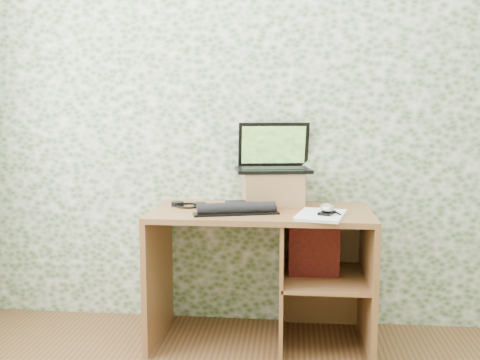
# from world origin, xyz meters

# --- Properties ---
(wall_back) EXTENTS (3.50, 0.00, 3.50)m
(wall_back) POSITION_xyz_m (0.00, 1.75, 1.30)
(wall_back) COLOR white
(wall_back) RESTS_ON ground
(desk) EXTENTS (1.20, 0.60, 0.75)m
(desk) POSITION_xyz_m (0.08, 1.47, 0.48)
(desk) COLOR brown
(desk) RESTS_ON floor
(riser) EXTENTS (0.37, 0.33, 0.20)m
(riser) POSITION_xyz_m (0.06, 1.58, 0.85)
(riser) COLOR olive
(riser) RESTS_ON desk
(laptop) EXTENTS (0.46, 0.36, 0.28)m
(laptop) POSITION_xyz_m (0.06, 1.63, 1.01)
(laptop) COLOR black
(laptop) RESTS_ON riser
(keyboard) EXTENTS (0.46, 0.34, 0.06)m
(keyboard) POSITION_xyz_m (-0.12, 1.36, 0.77)
(keyboard) COLOR black
(keyboard) RESTS_ON desk
(headphones) EXTENTS (0.21, 0.17, 0.03)m
(headphones) POSITION_xyz_m (-0.42, 1.50, 0.76)
(headphones) COLOR black
(headphones) RESTS_ON desk
(notepad) EXTENTS (0.29, 0.37, 0.02)m
(notepad) POSITION_xyz_m (0.32, 1.29, 0.76)
(notepad) COLOR white
(notepad) RESTS_ON desk
(mouse) EXTENTS (0.11, 0.14, 0.04)m
(mouse) POSITION_xyz_m (0.35, 1.28, 0.79)
(mouse) COLOR silver
(mouse) RESTS_ON notepad
(pen) EXTENTS (0.05, 0.14, 0.01)m
(pen) POSITION_xyz_m (0.39, 1.32, 0.77)
(pen) COLOR black
(pen) RESTS_ON notepad
(red_box) EXTENTS (0.27, 0.09, 0.33)m
(red_box) POSITION_xyz_m (0.29, 1.44, 0.55)
(red_box) COLOR maroon
(red_box) RESTS_ON desk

